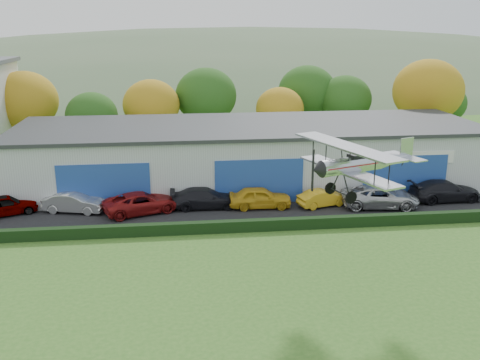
{
  "coord_description": "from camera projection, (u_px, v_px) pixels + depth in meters",
  "views": [
    {
      "loc": [
        -1.22,
        -18.33,
        13.92
      ],
      "look_at": [
        2.15,
        10.57,
        5.37
      ],
      "focal_mm": 40.35,
      "sensor_mm": 36.0,
      "label": 1
    }
  ],
  "objects": [
    {
      "name": "apron",
      "position": [
        235.0,
        208.0,
        41.87
      ],
      "size": [
        48.0,
        9.0,
        0.05
      ],
      "primitive_type": "cube",
      "color": "black",
      "rests_on": "ground"
    },
    {
      "name": "hedge",
      "position": [
        243.0,
        226.0,
        37.19
      ],
      "size": [
        46.0,
        0.6,
        0.8
      ],
      "primitive_type": "cube",
      "color": "black",
      "rests_on": "ground"
    },
    {
      "name": "hangar",
      "position": [
        249.0,
        153.0,
        48.0
      ],
      "size": [
        40.6,
        12.6,
        5.3
      ],
      "color": "#B2B7BC",
      "rests_on": "ground"
    },
    {
      "name": "tree_belt",
      "position": [
        196.0,
        101.0,
        58.75
      ],
      "size": [
        75.7,
        13.22,
        10.12
      ],
      "color": "#3D2614",
      "rests_on": "ground"
    },
    {
      "name": "distant_hills",
      "position": [
        167.0,
        117.0,
        158.14
      ],
      "size": [
        430.0,
        196.0,
        56.0
      ],
      "color": "#4C6642",
      "rests_on": "ground"
    },
    {
      "name": "car_0",
      "position": [
        5.0,
        205.0,
        40.1
      ],
      "size": [
        4.89,
        3.45,
        1.55
      ],
      "primitive_type": "imported",
      "rotation": [
        0.0,
        0.0,
        1.97
      ],
      "color": "gray",
      "rests_on": "apron"
    },
    {
      "name": "car_1",
      "position": [
        74.0,
        202.0,
        40.76
      ],
      "size": [
        4.89,
        2.69,
        1.53
      ],
      "primitive_type": "imported",
      "rotation": [
        0.0,
        0.0,
        1.33
      ],
      "color": "silver",
      "rests_on": "apron"
    },
    {
      "name": "car_2",
      "position": [
        142.0,
        203.0,
        40.6
      ],
      "size": [
        6.24,
        4.42,
        1.58
      ],
      "primitive_type": "imported",
      "rotation": [
        0.0,
        0.0,
        1.92
      ],
      "color": "maroon",
      "rests_on": "apron"
    },
    {
      "name": "car_3",
      "position": [
        205.0,
        198.0,
        41.7
      ],
      "size": [
        5.37,
        2.2,
        1.55
      ],
      "primitive_type": "imported",
      "rotation": [
        0.0,
        0.0,
        1.57
      ],
      "color": "black",
      "rests_on": "apron"
    },
    {
      "name": "car_4",
      "position": [
        260.0,
        197.0,
        41.69
      ],
      "size": [
        4.91,
        2.13,
        1.65
      ],
      "primitive_type": "imported",
      "rotation": [
        0.0,
        0.0,
        1.53
      ],
      "color": "gold",
      "rests_on": "apron"
    },
    {
      "name": "car_5",
      "position": [
        323.0,
        198.0,
        42.07
      ],
      "size": [
        4.25,
        2.46,
        1.32
      ],
      "primitive_type": "imported",
      "rotation": [
        0.0,
        0.0,
        1.85
      ],
      "color": "gold",
      "rests_on": "apron"
    },
    {
      "name": "car_6",
      "position": [
        380.0,
        197.0,
        41.84
      ],
      "size": [
        6.28,
        3.51,
        1.66
      ],
      "primitive_type": "imported",
      "rotation": [
        0.0,
        0.0,
        1.44
      ],
      "color": "silver",
      "rests_on": "apron"
    },
    {
      "name": "car_7",
      "position": [
        445.0,
        191.0,
        43.33
      ],
      "size": [
        5.82,
        2.54,
        1.66
      ],
      "primitive_type": "imported",
      "rotation": [
        0.0,
        0.0,
        1.61
      ],
      "color": "black",
      "rests_on": "apron"
    },
    {
      "name": "biplane",
      "position": [
        360.0,
        162.0,
        27.52
      ],
      "size": [
        6.5,
        7.32,
        2.76
      ],
      "rotation": [
        0.0,
        0.0,
        0.35
      ],
      "color": "silver"
    }
  ]
}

